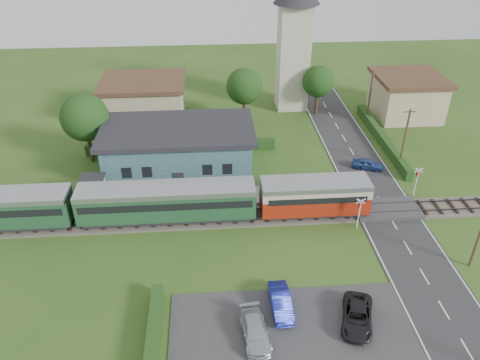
{
  "coord_description": "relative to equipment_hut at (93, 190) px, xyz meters",
  "views": [
    {
      "loc": [
        -6.73,
        -33.37,
        26.29
      ],
      "look_at": [
        -3.95,
        4.0,
        2.93
      ],
      "focal_mm": 35.0,
      "sensor_mm": 36.0,
      "label": 1
    }
  ],
  "objects": [
    {
      "name": "equipment_hut",
      "position": [
        0.0,
        0.0,
        0.0
      ],
      "size": [
        2.3,
        2.3,
        2.55
      ],
      "color": "beige",
      "rests_on": "platform"
    },
    {
      "name": "platform",
      "position": [
        8.0,
        0.0,
        -1.52
      ],
      "size": [
        30.0,
        3.0,
        0.45
      ],
      "primitive_type": "cube",
      "color": "gray",
      "rests_on": "ground"
    },
    {
      "name": "car_park_blue",
      "position": [
        16.02,
        -14.7,
        -1.01
      ],
      "size": [
        1.5,
        4.03,
        1.32
      ],
      "primitive_type": "imported",
      "rotation": [
        0.0,
        0.0,
        0.03
      ],
      "color": "#1D29A5",
      "rests_on": "car_park"
    },
    {
      "name": "hedge_station",
      "position": [
        8.0,
        10.3,
        -1.1
      ],
      "size": [
        22.0,
        0.8,
        1.3
      ],
      "primitive_type": "cube",
      "color": "#193814",
      "rests_on": "ground"
    },
    {
      "name": "crossing_signal_near",
      "position": [
        24.4,
        -5.61,
        0.39
      ],
      "size": [
        0.84,
        0.28,
        3.28
      ],
      "color": "silver",
      "rests_on": "ground"
    },
    {
      "name": "crossing_deck",
      "position": [
        28.0,
        -3.2,
        -1.52
      ],
      "size": [
        6.2,
        3.4,
        0.45
      ],
      "primitive_type": "cube",
      "color": "#333335",
      "rests_on": "ground"
    },
    {
      "name": "car_on_road",
      "position": [
        28.58,
        4.82,
        -1.13
      ],
      "size": [
        3.59,
        2.41,
        1.14
      ],
      "primitive_type": "imported",
      "rotation": [
        0.0,
        0.0,
        1.22
      ],
      "color": "navy",
      "rests_on": "road"
    },
    {
      "name": "house_east",
      "position": [
        38.0,
        18.8,
        1.05
      ],
      "size": [
        8.8,
        8.8,
        5.5
      ],
      "color": "tan",
      "rests_on": "ground"
    },
    {
      "name": "tree_a",
      "position": [
        -2.0,
        8.8,
        3.63
      ],
      "size": [
        5.2,
        5.2,
        8.0
      ],
      "color": "#332316",
      "rests_on": "ground"
    },
    {
      "name": "road",
      "position": [
        28.0,
        -5.2,
        -1.72
      ],
      "size": [
        6.0,
        70.0,
        0.05
      ],
      "primitive_type": "cube",
      "color": "#28282B",
      "rests_on": "ground"
    },
    {
      "name": "tree_b",
      "position": [
        16.0,
        17.8,
        3.27
      ],
      "size": [
        4.6,
        4.6,
        7.34
      ],
      "color": "#332316",
      "rests_on": "ground"
    },
    {
      "name": "car_park_silver",
      "position": [
        13.88,
        -17.12,
        -1.05
      ],
      "size": [
        2.14,
        4.4,
        1.23
      ],
      "primitive_type": "imported",
      "rotation": [
        0.0,
        0.0,
        0.1
      ],
      "color": "#ADB4BA",
      "rests_on": "car_park"
    },
    {
      "name": "hedge_carpark",
      "position": [
        7.0,
        -17.2,
        -1.15
      ],
      "size": [
        0.8,
        9.0,
        1.2
      ],
      "primitive_type": "cube",
      "color": "#193814",
      "rests_on": "ground"
    },
    {
      "name": "car_park",
      "position": [
        16.5,
        -17.2,
        -1.71
      ],
      "size": [
        17.0,
        9.0,
        0.08
      ],
      "primitive_type": "cube",
      "color": "#333335",
      "rests_on": "ground"
    },
    {
      "name": "hedge_roadside",
      "position": [
        32.2,
        10.8,
        -1.15
      ],
      "size": [
        0.8,
        18.0,
        1.2
      ],
      "primitive_type": "cube",
      "color": "#193814",
      "rests_on": "ground"
    },
    {
      "name": "train",
      "position": [
        4.06,
        -3.2,
        0.43
      ],
      "size": [
        43.2,
        2.9,
        3.4
      ],
      "color": "#232328",
      "rests_on": "ground"
    },
    {
      "name": "tree_c",
      "position": [
        26.0,
        19.8,
        2.91
      ],
      "size": [
        4.2,
        4.2,
        6.78
      ],
      "color": "#332316",
      "rests_on": "ground"
    },
    {
      "name": "utility_pole_c",
      "position": [
        32.2,
        4.8,
        1.88
      ],
      "size": [
        1.4,
        0.22,
        7.0
      ],
      "color": "#473321",
      "rests_on": "ground"
    },
    {
      "name": "crossing_signal_far",
      "position": [
        31.6,
        -0.81,
        0.39
      ],
      "size": [
        0.84,
        0.28,
        3.28
      ],
      "color": "silver",
      "rests_on": "ground"
    },
    {
      "name": "pedestrian_near",
      "position": [
        15.46,
        0.01,
        -0.56
      ],
      "size": [
        0.62,
        0.51,
        1.48
      ],
      "primitive_type": "imported",
      "rotation": [
        0.0,
        0.0,
        2.81
      ],
      "color": "gray",
      "rests_on": "platform"
    },
    {
      "name": "car_park_dark",
      "position": [
        21.22,
        -16.39,
        -1.05
      ],
      "size": [
        3.32,
        4.88,
        1.24
      ],
      "primitive_type": "imported",
      "rotation": [
        0.0,
        0.0,
        -0.31
      ],
      "color": "black",
      "rests_on": "car_park"
    },
    {
      "name": "pedestrian_far",
      "position": [
        1.47,
        -0.8,
        -0.51
      ],
      "size": [
        0.66,
        0.81,
        1.57
      ],
      "primitive_type": "imported",
      "rotation": [
        0.0,
        0.0,
        1.48
      ],
      "color": "gray",
      "rests_on": "platform"
    },
    {
      "name": "church_tower",
      "position": [
        23.0,
        22.8,
        8.48
      ],
      "size": [
        6.0,
        6.0,
        17.6
      ],
      "color": "beige",
      "rests_on": "ground"
    },
    {
      "name": "railway_track",
      "position": [
        18.0,
        -3.2,
        -1.64
      ],
      "size": [
        76.0,
        3.2,
        0.49
      ],
      "color": "#4C443D",
      "rests_on": "ground"
    },
    {
      "name": "station_building",
      "position": [
        8.0,
        5.79,
        0.95
      ],
      "size": [
        16.0,
        9.0,
        5.3
      ],
      "color": "#2E5C68",
      "rests_on": "ground"
    },
    {
      "name": "ground",
      "position": [
        18.0,
        -5.2,
        -1.75
      ],
      "size": [
        120.0,
        120.0,
        0.0
      ],
      "primitive_type": "plane",
      "color": "#2D4C19"
    },
    {
      "name": "streetlamp_east",
      "position": [
        34.0,
        21.8,
        1.29
      ],
      "size": [
        0.3,
        0.3,
        5.15
      ],
      "color": "#3F3F47",
      "rests_on": "ground"
    },
    {
      "name": "house_west",
      "position": [
        3.0,
        19.8,
        1.04
      ],
      "size": [
        10.8,
        8.8,
        5.5
      ],
      "color": "tan",
      "rests_on": "ground"
    },
    {
      "name": "streetlamp_west",
      "position": [
        -4.0,
        14.8,
        1.29
      ],
      "size": [
        0.3,
        0.3,
        5.15
      ],
      "color": "#3F3F47",
      "rests_on": "ground"
    },
    {
      "name": "utility_pole_d",
      "position": [
        32.2,
        16.8,
        1.88
      ],
      "size": [
        1.4,
        0.22,
        7.0
      ],
      "color": "#473321",
      "rests_on": "ground"
    }
  ]
}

